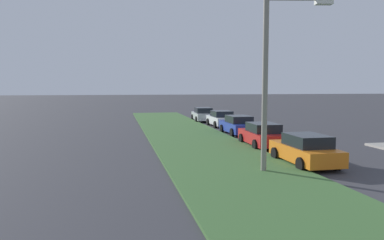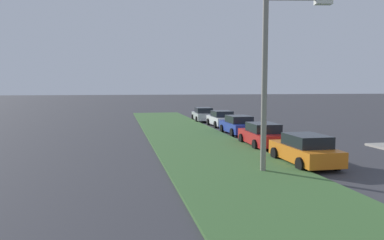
{
  "view_description": "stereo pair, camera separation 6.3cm",
  "coord_description": "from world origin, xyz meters",
  "px_view_note": "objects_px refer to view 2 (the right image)",
  "views": [
    {
      "loc": [
        -10.79,
        12.45,
        3.75
      ],
      "look_at": [
        15.69,
        7.11,
        1.28
      ],
      "focal_mm": 34.96,
      "sensor_mm": 36.0,
      "label": 1
    },
    {
      "loc": [
        -10.81,
        12.38,
        3.75
      ],
      "look_at": [
        15.69,
        7.11,
        1.28
      ],
      "focal_mm": 34.96,
      "sensor_mm": 36.0,
      "label": 2
    }
  ],
  "objects_px": {
    "parked_car_blue": "(238,125)",
    "parked_car_white": "(221,119)",
    "streetlight": "(273,71)",
    "parked_car_orange": "(305,150)",
    "parked_car_silver": "(203,115)",
    "parked_car_red": "(262,135)"
  },
  "relations": [
    {
      "from": "parked_car_orange",
      "to": "parked_car_red",
      "type": "bearing_deg",
      "value": -0.88
    },
    {
      "from": "parked_car_blue",
      "to": "parked_car_white",
      "type": "height_order",
      "value": "same"
    },
    {
      "from": "parked_car_silver",
      "to": "streetlight",
      "type": "distance_m",
      "value": 24.11
    },
    {
      "from": "parked_car_silver",
      "to": "streetlight",
      "type": "bearing_deg",
      "value": 176.67
    },
    {
      "from": "parked_car_red",
      "to": "streetlight",
      "type": "height_order",
      "value": "streetlight"
    },
    {
      "from": "parked_car_orange",
      "to": "parked_car_silver",
      "type": "bearing_deg",
      "value": -0.73
    },
    {
      "from": "parked_car_orange",
      "to": "parked_car_silver",
      "type": "relative_size",
      "value": 0.98
    },
    {
      "from": "parked_car_blue",
      "to": "streetlight",
      "type": "distance_m",
      "value": 13.44
    },
    {
      "from": "parked_car_orange",
      "to": "streetlight",
      "type": "xyz_separation_m",
      "value": [
        -1.27,
        2.25,
        3.67
      ]
    },
    {
      "from": "parked_car_red",
      "to": "parked_car_white",
      "type": "distance_m",
      "value": 11.63
    },
    {
      "from": "parked_car_white",
      "to": "streetlight",
      "type": "relative_size",
      "value": 0.57
    },
    {
      "from": "parked_car_orange",
      "to": "parked_car_silver",
      "type": "height_order",
      "value": "same"
    },
    {
      "from": "parked_car_orange",
      "to": "streetlight",
      "type": "height_order",
      "value": "streetlight"
    },
    {
      "from": "parked_car_blue",
      "to": "parked_car_white",
      "type": "relative_size",
      "value": 1.0
    },
    {
      "from": "parked_car_orange",
      "to": "streetlight",
      "type": "relative_size",
      "value": 0.57
    },
    {
      "from": "parked_car_white",
      "to": "parked_car_orange",
      "type": "bearing_deg",
      "value": 177.76
    },
    {
      "from": "parked_car_white",
      "to": "parked_car_silver",
      "type": "height_order",
      "value": "same"
    },
    {
      "from": "parked_car_orange",
      "to": "parked_car_white",
      "type": "xyz_separation_m",
      "value": [
        17.14,
        -0.7,
        0.0
      ]
    },
    {
      "from": "parked_car_orange",
      "to": "parked_car_red",
      "type": "distance_m",
      "value": 5.52
    },
    {
      "from": "parked_car_white",
      "to": "streetlight",
      "type": "height_order",
      "value": "streetlight"
    },
    {
      "from": "parked_car_blue",
      "to": "streetlight",
      "type": "bearing_deg",
      "value": 167.63
    },
    {
      "from": "parked_car_silver",
      "to": "streetlight",
      "type": "relative_size",
      "value": 0.58
    }
  ]
}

